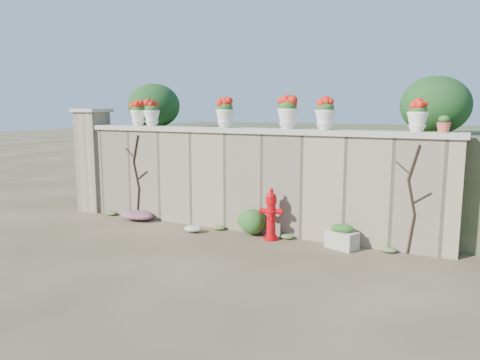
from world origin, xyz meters
The scene contains 21 objects.
ground centered at (0.00, 0.00, 0.00)m, with size 80.00×80.00×0.00m, color #4A3E25.
stone_wall centered at (0.00, 1.80, 1.00)m, with size 8.00×0.40×2.00m, color gray.
wall_cap centered at (0.00, 1.80, 2.05)m, with size 8.10×0.52×0.10m, color #BEB3A0.
gate_pillar centered at (-4.15, 1.80, 1.26)m, with size 0.72×0.72×2.48m.
raised_fill centered at (0.00, 5.00, 1.00)m, with size 9.00×6.00×2.00m, color #384C23.
back_shrub_left centered at (-3.20, 3.00, 2.55)m, with size 1.30×1.30×1.10m, color #143814.
back_shrub_right centered at (3.40, 3.00, 2.55)m, with size 1.30×1.30×1.10m, color #143814.
vine_left centered at (-2.67, 1.58, 0.99)m, with size 0.60×0.04×1.91m.
vine_right centered at (3.23, 1.58, 0.99)m, with size 0.60×0.04×1.91m.
fire_hydrant centered at (0.74, 1.32, 0.50)m, with size 0.44×0.31×1.00m.
planter_box centered at (2.10, 1.38, 0.21)m, with size 0.62×0.49×0.45m.
green_shrub centered at (0.20, 1.49, 0.31)m, with size 0.66×0.59×0.63m, color #1E5119.
magenta_clump centered at (-2.54, 1.43, 0.14)m, with size 1.01×0.68×0.27m, color #B5248B.
white_flowers centered at (-0.86, 1.10, 0.09)m, with size 0.50×0.40×0.18m, color white.
urn_pot_0 centered at (-2.75, 1.80, 2.38)m, with size 0.36×0.36×0.56m.
urn_pot_1 centered at (-2.36, 1.80, 2.38)m, with size 0.36×0.36×0.56m.
urn_pot_2 centered at (-0.51, 1.80, 2.39)m, with size 0.38×0.38×0.60m.
urn_pot_3 centered at (0.87, 1.80, 2.41)m, with size 0.40×0.40×0.63m.
urn_pot_4 centered at (1.60, 1.80, 2.39)m, with size 0.38×0.38×0.59m.
urn_pot_5 centered at (3.22, 1.80, 2.37)m, with size 0.35×0.35×0.55m.
terracotta_pot centered at (3.64, 1.80, 2.23)m, with size 0.23×0.23×0.27m.
Camera 1 is at (4.13, -6.70, 2.52)m, focal length 35.00 mm.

